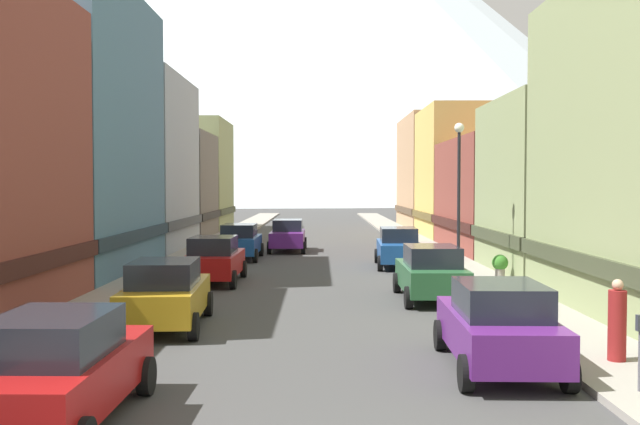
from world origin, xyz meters
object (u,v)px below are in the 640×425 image
at_px(car_right_1, 433,273).
at_px(pedestrian_0, 619,323).
at_px(streetlamp_right, 461,178).
at_px(car_left_3, 242,241).
at_px(car_left_2, 216,259).
at_px(car_right_2, 401,247).
at_px(car_left_1, 168,294).
at_px(car_left_0, 60,369).
at_px(potted_plant_0, 502,265).
at_px(car_right_0, 500,325).
at_px(car_driving_0, 290,235).

relative_size(car_right_1, pedestrian_0, 2.65).
bearing_deg(pedestrian_0, streetlamp_right, 94.26).
distance_m(car_left_3, streetlamp_right, 13.44).
bearing_deg(car_left_2, car_right_2, 35.60).
height_order(car_left_1, car_left_3, same).
xyz_separation_m(car_left_1, car_left_3, (-0.00, 17.34, 0.00)).
relative_size(car_left_2, pedestrian_0, 2.66).
bearing_deg(pedestrian_0, car_left_0, -160.32).
bearing_deg(potted_plant_0, car_left_0, -123.89).
distance_m(car_left_3, potted_plant_0, 14.03).
bearing_deg(pedestrian_0, car_right_2, 97.69).
bearing_deg(car_left_0, car_right_0, 24.38).
xyz_separation_m(car_left_2, car_right_0, (7.60, -12.84, 0.00)).
height_order(car_right_1, potted_plant_0, car_right_1).
bearing_deg(streetlamp_right, car_driving_0, 116.72).
bearing_deg(potted_plant_0, car_left_1, -142.15).
xyz_separation_m(car_left_1, car_right_0, (7.60, -4.24, 0.00)).
bearing_deg(streetlamp_right, potted_plant_0, 13.59).
relative_size(car_left_1, car_right_1, 1.02).
distance_m(car_right_2, pedestrian_0, 18.30).
xyz_separation_m(car_left_0, car_right_1, (7.60, 12.17, 0.00)).
xyz_separation_m(car_left_2, car_left_3, (0.00, 8.74, 0.00)).
xyz_separation_m(car_left_3, car_right_0, (7.60, -21.58, 0.00)).
xyz_separation_m(car_right_1, streetlamp_right, (1.55, 3.51, 3.09)).
bearing_deg(car_right_1, streetlamp_right, 66.19).
distance_m(potted_plant_0, pedestrian_0, 12.51).
distance_m(car_left_2, car_right_2, 9.35).
height_order(car_left_0, car_driving_0, same).
distance_m(car_left_3, car_right_1, 14.94).
height_order(car_left_3, car_driving_0, same).
height_order(car_right_1, car_right_2, same).
xyz_separation_m(car_right_0, car_right_1, (0.00, 8.72, 0.00)).
bearing_deg(car_left_1, car_left_3, 90.01).
xyz_separation_m(potted_plant_0, streetlamp_right, (-1.65, -0.40, 3.27)).
height_order(car_left_2, car_driving_0, same).
relative_size(car_left_0, car_driving_0, 1.01).
xyz_separation_m(car_left_2, potted_plant_0, (10.80, -0.21, -0.19)).
xyz_separation_m(car_right_2, pedestrian_0, (2.45, -18.14, 0.02)).
bearing_deg(pedestrian_0, car_driving_0, 106.87).
bearing_deg(car_left_1, car_right_0, -29.19).
relative_size(car_right_2, car_driving_0, 1.01).
distance_m(pedestrian_0, streetlamp_right, 12.50).
bearing_deg(car_left_2, car_right_1, -28.47).
bearing_deg(car_left_2, car_right_0, -59.39).
height_order(car_driving_0, pedestrian_0, pedestrian_0).
height_order(car_left_0, potted_plant_0, car_left_0).
xyz_separation_m(car_left_1, streetlamp_right, (9.15, 7.99, 3.09)).
relative_size(car_left_0, car_right_2, 0.99).
bearing_deg(car_right_2, car_left_3, 156.58).
bearing_deg(streetlamp_right, car_left_0, -120.27).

